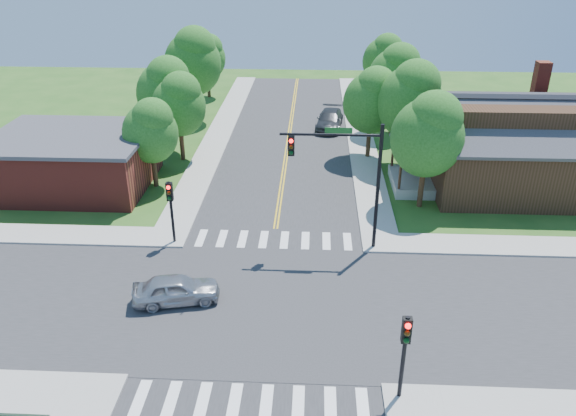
# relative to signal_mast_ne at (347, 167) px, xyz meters

# --- Properties ---
(ground) EXTENTS (100.00, 100.00, 0.00)m
(ground) POSITION_rel_signal_mast_ne_xyz_m (-3.91, -5.59, -4.85)
(ground) COLOR #27541A
(ground) RESTS_ON ground
(road_ns) EXTENTS (10.00, 90.00, 0.04)m
(road_ns) POSITION_rel_signal_mast_ne_xyz_m (-3.91, -5.59, -4.83)
(road_ns) COLOR #2D2D30
(road_ns) RESTS_ON ground
(road_ew) EXTENTS (90.00, 10.00, 0.04)m
(road_ew) POSITION_rel_signal_mast_ne_xyz_m (-3.91, -5.59, -4.83)
(road_ew) COLOR #2D2D30
(road_ew) RESTS_ON ground
(intersection_patch) EXTENTS (10.20, 10.20, 0.06)m
(intersection_patch) POSITION_rel_signal_mast_ne_xyz_m (-3.91, -5.59, -4.85)
(intersection_patch) COLOR #2D2D30
(intersection_patch) RESTS_ON ground
(sidewalk_ne) EXTENTS (40.00, 40.00, 0.14)m
(sidewalk_ne) POSITION_rel_signal_mast_ne_xyz_m (11.90, 10.23, -4.78)
(sidewalk_ne) COLOR #9E9B93
(sidewalk_ne) RESTS_ON ground
(sidewalk_nw) EXTENTS (40.00, 40.00, 0.14)m
(sidewalk_nw) POSITION_rel_signal_mast_ne_xyz_m (-19.73, 10.23, -4.78)
(sidewalk_nw) COLOR #9E9B93
(sidewalk_nw) RESTS_ON ground
(crosswalk_north) EXTENTS (8.85, 2.00, 0.01)m
(crosswalk_north) POSITION_rel_signal_mast_ne_xyz_m (-3.91, 0.61, -4.80)
(crosswalk_north) COLOR white
(crosswalk_north) RESTS_ON ground
(crosswalk_south) EXTENTS (8.85, 2.00, 0.01)m
(crosswalk_south) POSITION_rel_signal_mast_ne_xyz_m (-3.91, -11.79, -4.80)
(crosswalk_south) COLOR white
(crosswalk_south) RESTS_ON ground
(centerline) EXTENTS (0.30, 90.00, 0.01)m
(centerline) POSITION_rel_signal_mast_ne_xyz_m (-3.91, -5.59, -4.80)
(centerline) COLOR yellow
(centerline) RESTS_ON ground
(signal_mast_ne) EXTENTS (5.30, 0.42, 7.20)m
(signal_mast_ne) POSITION_rel_signal_mast_ne_xyz_m (0.00, 0.00, 0.00)
(signal_mast_ne) COLOR black
(signal_mast_ne) RESTS_ON ground
(signal_pole_se) EXTENTS (0.34, 0.42, 3.80)m
(signal_pole_se) POSITION_rel_signal_mast_ne_xyz_m (1.69, -11.21, -2.19)
(signal_pole_se) COLOR black
(signal_pole_se) RESTS_ON ground
(signal_pole_nw) EXTENTS (0.34, 0.42, 3.80)m
(signal_pole_nw) POSITION_rel_signal_mast_ne_xyz_m (-9.51, -0.01, -2.19)
(signal_pole_nw) COLOR black
(signal_pole_nw) RESTS_ON ground
(house_ne) EXTENTS (13.05, 8.80, 7.11)m
(house_ne) POSITION_rel_signal_mast_ne_xyz_m (11.19, 8.65, -1.52)
(house_ne) COLOR black
(house_ne) RESTS_ON ground
(building_nw) EXTENTS (10.40, 8.40, 3.73)m
(building_nw) POSITION_rel_signal_mast_ne_xyz_m (-18.11, 7.61, -2.97)
(building_nw) COLOR maroon
(building_nw) RESTS_ON ground
(tree_e_a) EXTENTS (4.47, 4.24, 7.59)m
(tree_e_a) POSITION_rel_signal_mast_ne_xyz_m (5.19, 5.46, 0.12)
(tree_e_a) COLOR #382314
(tree_e_a) RESTS_ON ground
(tree_e_b) EXTENTS (4.71, 4.47, 8.01)m
(tree_e_b) POSITION_rel_signal_mast_ne_xyz_m (5.10, 12.36, 0.40)
(tree_e_b) COLOR #382314
(tree_e_b) RESTS_ON ground
(tree_e_c) EXTENTS (4.58, 4.35, 7.79)m
(tree_e_c) POSITION_rel_signal_mast_ne_xyz_m (4.99, 19.97, 0.25)
(tree_e_c) COLOR #382314
(tree_e_c) RESTS_ON ground
(tree_e_d) EXTENTS (4.14, 3.93, 7.03)m
(tree_e_d) POSITION_rel_signal_mast_ne_xyz_m (5.02, 29.31, -0.25)
(tree_e_d) COLOR #382314
(tree_e_d) RESTS_ON ground
(tree_w_a) EXTENTS (3.69, 3.51, 6.28)m
(tree_w_a) POSITION_rel_signal_mast_ne_xyz_m (-12.55, 7.79, -0.74)
(tree_w_a) COLOR #382314
(tree_w_a) RESTS_ON ground
(tree_w_b) EXTENTS (4.50, 4.27, 7.64)m
(tree_w_b) POSITION_rel_signal_mast_ne_xyz_m (-13.06, 14.51, 0.16)
(tree_w_b) COLOR #382314
(tree_w_b) RESTS_ON ground
(tree_w_c) EXTENTS (5.07, 4.81, 8.61)m
(tree_w_c) POSITION_rel_signal_mast_ne_xyz_m (-12.59, 22.55, 0.79)
(tree_w_c) COLOR #382314
(tree_w_c) RESTS_ON ground
(tree_w_d) EXTENTS (3.87, 3.68, 6.58)m
(tree_w_d) POSITION_rel_signal_mast_ne_xyz_m (-12.93, 31.00, -0.54)
(tree_w_d) COLOR #382314
(tree_w_d) RESTS_ON ground
(tree_house) EXTENTS (4.21, 4.00, 7.16)m
(tree_house) POSITION_rel_signal_mast_ne_xyz_m (2.52, 13.91, -0.16)
(tree_house) COLOR #382314
(tree_house) RESTS_ON ground
(tree_bldg) EXTENTS (4.04, 3.84, 6.86)m
(tree_bldg) POSITION_rel_signal_mast_ne_xyz_m (-11.76, 12.83, -0.36)
(tree_bldg) COLOR #382314
(tree_bldg) RESTS_ON ground
(car_silver) EXTENTS (3.39, 4.78, 1.39)m
(car_silver) POSITION_rel_signal_mast_ne_xyz_m (-8.10, -5.54, -4.16)
(car_silver) COLOR #B0B2B7
(car_silver) RESTS_ON ground
(car_dgrey) EXTENTS (3.40, 5.75, 1.52)m
(car_dgrey) POSITION_rel_signal_mast_ne_xyz_m (-0.41, 21.00, -4.09)
(car_dgrey) COLOR #333538
(car_dgrey) RESTS_ON ground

